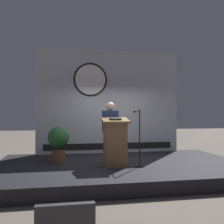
{
  "coord_description": "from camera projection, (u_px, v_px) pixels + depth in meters",
  "views": [
    {
      "loc": [
        -1.58,
        -6.63,
        1.55
      ],
      "look_at": [
        -0.29,
        -0.04,
        1.62
      ],
      "focal_mm": 41.94,
      "sensor_mm": 36.0,
      "label": 1
    }
  ],
  "objects": [
    {
      "name": "ground_plane",
      "position": [
        122.0,
        174.0,
        6.79
      ],
      "size": [
        40.0,
        40.0,
        0.0
      ],
      "primitive_type": "plane",
      "color": "#6B6056"
    },
    {
      "name": "stage_platform",
      "position": [
        122.0,
        168.0,
        6.79
      ],
      "size": [
        6.4,
        4.0,
        0.3
      ],
      "primitive_type": "cube",
      "color": "black",
      "rests_on": "ground"
    },
    {
      "name": "banner_display",
      "position": [
        109.0,
        102.0,
        8.62
      ],
      "size": [
        4.7,
        0.12,
        3.36
      ],
      "color": "#B2B7C1",
      "rests_on": "stage_platform"
    },
    {
      "name": "podium",
      "position": [
        115.0,
        142.0,
        6.31
      ],
      "size": [
        0.64,
        0.5,
        1.19
      ],
      "color": "olive",
      "rests_on": "stage_platform"
    },
    {
      "name": "speaker_person",
      "position": [
        110.0,
        132.0,
        6.78
      ],
      "size": [
        0.4,
        0.26,
        1.57
      ],
      "color": "black",
      "rests_on": "stage_platform"
    },
    {
      "name": "microphone_stand",
      "position": [
        139.0,
        146.0,
        6.34
      ],
      "size": [
        0.24,
        0.6,
        1.38
      ],
      "color": "black",
      "rests_on": "stage_platform"
    },
    {
      "name": "potted_plant",
      "position": [
        58.0,
        141.0,
        6.88
      ],
      "size": [
        0.56,
        0.56,
        0.93
      ],
      "color": "brown",
      "rests_on": "stage_platform"
    }
  ]
}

